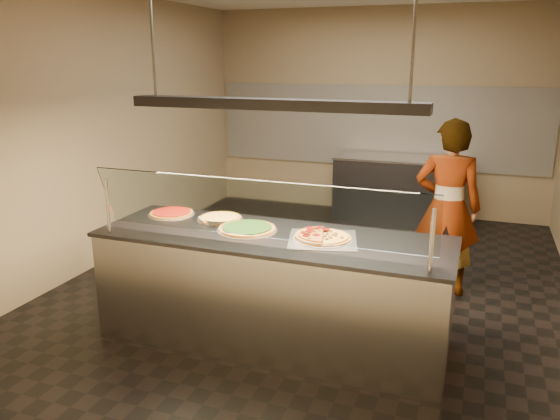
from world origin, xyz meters
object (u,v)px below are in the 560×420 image
(half_pizza_sausage, at_px, (336,238))
(prep_table, at_px, (397,189))
(perforated_tray, at_px, (323,239))
(worker, at_px, (447,208))
(pizza_tomato, at_px, (172,213))
(pizza_spinach, at_px, (247,228))
(heat_lamp_housing, at_px, (272,104))
(half_pizza_pepperoni, at_px, (310,234))
(sneeze_guard, at_px, (256,210))
(pizza_cheese, at_px, (220,218))
(serving_counter, at_px, (273,289))
(pizza_spatula, at_px, (208,220))

(half_pizza_sausage, height_order, prep_table, half_pizza_sausage)
(perforated_tray, xyz_separation_m, worker, (0.83, 1.52, -0.06))
(pizza_tomato, height_order, worker, worker)
(half_pizza_sausage, height_order, pizza_spinach, half_pizza_sausage)
(heat_lamp_housing, bearing_deg, half_pizza_sausage, 2.48)
(pizza_tomato, relative_size, prep_table, 0.23)
(half_pizza_pepperoni, distance_m, pizza_spinach, 0.54)
(perforated_tray, distance_m, half_pizza_sausage, 0.10)
(sneeze_guard, xyz_separation_m, pizza_spinach, (-0.24, 0.38, -0.28))
(half_pizza_pepperoni, relative_size, pizza_cheese, 1.18)
(serving_counter, relative_size, half_pizza_pepperoni, 6.06)
(serving_counter, xyz_separation_m, half_pizza_pepperoni, (0.30, 0.02, 0.50))
(pizza_cheese, xyz_separation_m, pizza_tomato, (-0.48, -0.01, 0.00))
(pizza_cheese, distance_m, pizza_spatula, 0.16)
(pizza_tomato, bearing_deg, pizza_cheese, 1.02)
(serving_counter, height_order, pizza_tomato, pizza_tomato)
(half_pizza_sausage, height_order, pizza_tomato, half_pizza_sausage)
(half_pizza_pepperoni, height_order, half_pizza_sausage, half_pizza_pepperoni)
(half_pizza_pepperoni, xyz_separation_m, worker, (0.94, 1.52, -0.09))
(half_pizza_sausage, xyz_separation_m, pizza_spatula, (-1.13, 0.07, 0.00))
(perforated_tray, bearing_deg, worker, 61.30)
(half_pizza_pepperoni, distance_m, prep_table, 3.91)
(perforated_tray, relative_size, half_pizza_pepperoni, 1.35)
(half_pizza_sausage, xyz_separation_m, prep_table, (-0.08, 3.87, -0.49))
(perforated_tray, height_order, heat_lamp_housing, heat_lamp_housing)
(half_pizza_sausage, height_order, heat_lamp_housing, heat_lamp_housing)
(serving_counter, distance_m, half_pizza_pepperoni, 0.58)
(half_pizza_sausage, distance_m, pizza_cheese, 1.11)
(pizza_spatula, bearing_deg, worker, 37.90)
(pizza_spatula, xyz_separation_m, worker, (1.86, 1.45, -0.09))
(serving_counter, bearing_deg, perforated_tray, 2.85)
(pizza_tomato, bearing_deg, sneeze_guard, -28.76)
(half_pizza_pepperoni, xyz_separation_m, pizza_spinach, (-0.54, 0.02, -0.02))
(sneeze_guard, distance_m, worker, 2.28)
(sneeze_guard, relative_size, half_pizza_pepperoni, 5.54)
(serving_counter, height_order, prep_table, same)
(serving_counter, height_order, heat_lamp_housing, heat_lamp_housing)
(half_pizza_sausage, distance_m, worker, 1.69)
(half_pizza_pepperoni, relative_size, half_pizza_sausage, 1.00)
(serving_counter, distance_m, worker, 2.02)
(pizza_cheese, bearing_deg, sneeze_guard, -45.46)
(worker, bearing_deg, prep_table, -72.30)
(pizza_cheese, height_order, worker, worker)
(heat_lamp_housing, bearing_deg, pizza_cheese, 156.95)
(perforated_tray, distance_m, heat_lamp_housing, 1.09)
(perforated_tray, distance_m, pizza_cheese, 1.01)
(perforated_tray, distance_m, pizza_spatula, 1.03)
(worker, height_order, heat_lamp_housing, heat_lamp_housing)
(sneeze_guard, relative_size, pizza_spatula, 9.06)
(pizza_spinach, xyz_separation_m, pizza_tomato, (-0.82, 0.20, -0.00))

